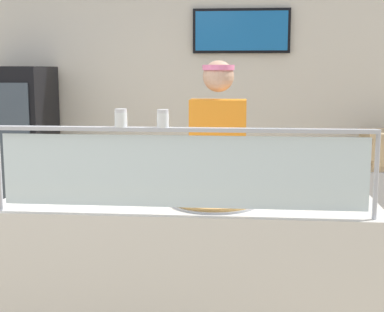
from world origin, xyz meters
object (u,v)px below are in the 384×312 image
(pizza_server, at_px, (220,198))
(pepper_flake_shaker, at_px, (163,120))
(pizza_tray, at_px, (214,201))
(worker_figure, at_px, (218,172))
(drink_fridge, at_px, (16,160))
(parmesan_shaker, at_px, (121,119))

(pizza_server, distance_m, pepper_flake_shaker, 0.59)
(pizza_tray, relative_size, worker_figure, 0.28)
(pizza_tray, distance_m, pepper_flake_shaker, 0.60)
(pizza_tray, bearing_deg, pizza_server, -29.33)
(pizza_tray, bearing_deg, drink_fridge, 136.14)
(pizza_server, bearing_deg, worker_figure, 98.53)
(pizza_tray, xyz_separation_m, worker_figure, (-0.01, 0.70, 0.04))
(parmesan_shaker, height_order, worker_figure, worker_figure)
(pizza_tray, distance_m, parmesan_shaker, 0.72)
(parmesan_shaker, height_order, drink_fridge, drink_fridge)
(pizza_server, xyz_separation_m, parmesan_shaker, (-0.50, -0.23, 0.46))
(worker_figure, height_order, drink_fridge, worker_figure)
(pizza_tray, height_order, pizza_server, pizza_server)
(pizza_server, bearing_deg, drink_fridge, 141.46)
(parmesan_shaker, relative_size, pepper_flake_shaker, 1.02)
(parmesan_shaker, height_order, pepper_flake_shaker, parmesan_shaker)
(pizza_server, xyz_separation_m, pepper_flake_shaker, (-0.29, -0.23, 0.46))
(parmesan_shaker, bearing_deg, worker_figure, 64.02)
(drink_fridge, bearing_deg, pepper_flake_shaker, -51.38)
(drink_fridge, bearing_deg, worker_figure, -31.14)
(pepper_flake_shaker, xyz_separation_m, worker_figure, (0.24, 0.95, -0.44))
(worker_figure, bearing_deg, pizza_tray, -89.41)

